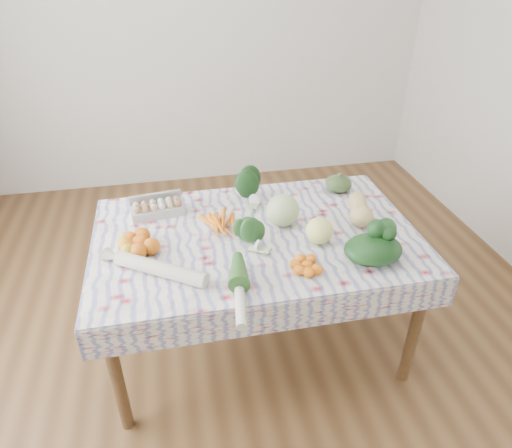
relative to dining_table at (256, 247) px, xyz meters
name	(u,v)px	position (x,y,z in m)	size (l,w,h in m)	color
ground	(256,338)	(0.00, 0.00, -0.68)	(4.50, 4.50, 0.00)	brown
wall_back	(203,28)	(0.00, 2.25, 0.72)	(4.00, 0.04, 2.80)	silver
dining_table	(256,247)	(0.00, 0.00, 0.00)	(1.60, 1.00, 0.75)	brown
tablecloth	(256,234)	(0.00, 0.00, 0.08)	(1.66, 1.06, 0.01)	white
egg_carton	(158,209)	(-0.49, 0.29, 0.12)	(0.28, 0.11, 0.08)	#AAABA5
carrot_bunch	(223,224)	(-0.16, 0.09, 0.11)	(0.25, 0.22, 0.04)	orange
kale_bunch	(256,190)	(0.07, 0.33, 0.16)	(0.18, 0.15, 0.15)	#133312
kabocha_squash	(339,183)	(0.58, 0.36, 0.13)	(0.16, 0.16, 0.10)	#3D572A
cabbage	(283,210)	(0.16, 0.06, 0.17)	(0.17, 0.17, 0.17)	#B1CD87
butternut_squash	(360,209)	(0.58, 0.04, 0.15)	(0.12, 0.27, 0.12)	#DBBE75
orange_cluster	(140,243)	(-0.58, -0.03, 0.13)	(0.26, 0.26, 0.09)	orange
broccoli	(250,240)	(-0.06, -0.13, 0.14)	(0.14, 0.14, 0.10)	#21501F
mandarin_cluster	(307,265)	(0.17, -0.34, 0.11)	(0.18, 0.18, 0.06)	orange
grapefruit	(319,231)	(0.29, -0.14, 0.15)	(0.14, 0.14, 0.14)	#EFF379
spinach_bag	(373,249)	(0.49, -0.33, 0.14)	(0.28, 0.22, 0.12)	black
daikon	(160,269)	(-0.49, -0.25, 0.12)	(0.07, 0.07, 0.48)	beige
leek	(239,291)	(-0.17, -0.46, 0.11)	(0.05, 0.05, 0.43)	white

